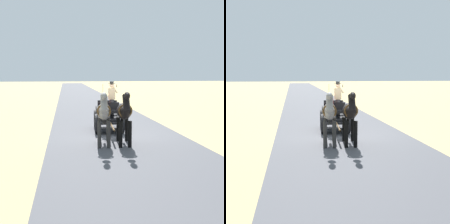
# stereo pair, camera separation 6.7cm
# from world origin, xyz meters

# --- Properties ---
(ground_plane) EXTENTS (200.00, 200.00, 0.00)m
(ground_plane) POSITION_xyz_m (0.00, 0.00, 0.00)
(ground_plane) COLOR tan
(road_surface) EXTENTS (6.19, 160.00, 0.01)m
(road_surface) POSITION_xyz_m (0.00, 0.00, 0.00)
(road_surface) COLOR #4C4C51
(road_surface) RESTS_ON ground
(horse_drawn_carriage) EXTENTS (1.58, 4.52, 2.50)m
(horse_drawn_carriage) POSITION_xyz_m (0.18, -0.87, 0.82)
(horse_drawn_carriage) COLOR black
(horse_drawn_carriage) RESTS_ON ground
(horse_near_side) EXTENTS (0.71, 2.14, 2.21)m
(horse_near_side) POSITION_xyz_m (0.00, 2.18, 1.32)
(horse_near_side) COLOR black
(horse_near_side) RESTS_ON ground
(horse_off_side) EXTENTS (0.75, 2.15, 2.21)m
(horse_off_side) POSITION_xyz_m (0.82, 2.12, 1.32)
(horse_off_side) COLOR gray
(horse_off_side) RESTS_ON ground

